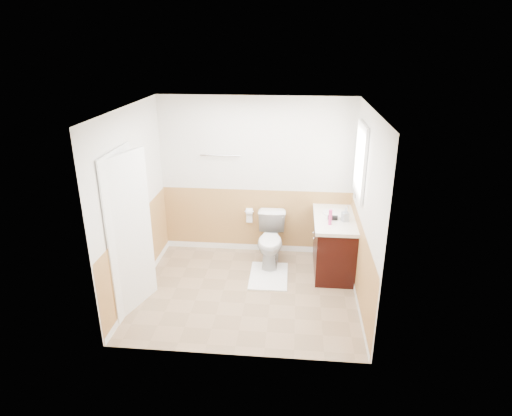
# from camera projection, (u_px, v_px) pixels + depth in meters

# --- Properties ---
(floor) EXTENTS (3.00, 3.00, 0.00)m
(floor) POSITION_uv_depth(u_px,v_px,m) (247.00, 291.00, 6.03)
(floor) COLOR #8C7051
(floor) RESTS_ON ground
(ceiling) EXTENTS (3.00, 3.00, 0.00)m
(ceiling) POSITION_uv_depth(u_px,v_px,m) (246.00, 109.00, 5.12)
(ceiling) COLOR white
(ceiling) RESTS_ON floor
(wall_back) EXTENTS (3.00, 0.00, 3.00)m
(wall_back) POSITION_uv_depth(u_px,v_px,m) (256.00, 177.00, 6.78)
(wall_back) COLOR silver
(wall_back) RESTS_ON floor
(wall_front) EXTENTS (3.00, 0.00, 3.00)m
(wall_front) POSITION_uv_depth(u_px,v_px,m) (231.00, 254.00, 4.37)
(wall_front) COLOR silver
(wall_front) RESTS_ON floor
(wall_left) EXTENTS (0.00, 3.00, 3.00)m
(wall_left) POSITION_uv_depth(u_px,v_px,m) (133.00, 204.00, 5.71)
(wall_left) COLOR silver
(wall_left) RESTS_ON floor
(wall_right) EXTENTS (0.00, 3.00, 3.00)m
(wall_right) POSITION_uv_depth(u_px,v_px,m) (365.00, 212.00, 5.44)
(wall_right) COLOR silver
(wall_right) RESTS_ON floor
(wainscot_back) EXTENTS (3.00, 0.00, 3.00)m
(wainscot_back) POSITION_uv_depth(u_px,v_px,m) (256.00, 222.00, 7.04)
(wainscot_back) COLOR tan
(wainscot_back) RESTS_ON floor
(wainscot_front) EXTENTS (3.00, 0.00, 3.00)m
(wainscot_front) POSITION_uv_depth(u_px,v_px,m) (233.00, 316.00, 4.65)
(wainscot_front) COLOR tan
(wainscot_front) RESTS_ON floor
(wainscot_left) EXTENTS (0.00, 2.60, 2.60)m
(wainscot_left) POSITION_uv_depth(u_px,v_px,m) (139.00, 255.00, 5.98)
(wainscot_left) COLOR tan
(wainscot_left) RESTS_ON floor
(wainscot_right) EXTENTS (0.00, 2.60, 2.60)m
(wainscot_right) POSITION_uv_depth(u_px,v_px,m) (359.00, 265.00, 5.72)
(wainscot_right) COLOR tan
(wainscot_right) RESTS_ON floor
(toilet) EXTENTS (0.44, 0.76, 0.77)m
(toilet) POSITION_uv_depth(u_px,v_px,m) (271.00, 240.00, 6.66)
(toilet) COLOR silver
(toilet) RESTS_ON floor
(bath_mat) EXTENTS (0.56, 0.81, 0.02)m
(bath_mat) POSITION_uv_depth(u_px,v_px,m) (269.00, 276.00, 6.40)
(bath_mat) COLOR white
(bath_mat) RESTS_ON floor
(vanity_cabinet) EXTENTS (0.55, 1.10, 0.80)m
(vanity_cabinet) POSITION_uv_depth(u_px,v_px,m) (334.00, 246.00, 6.46)
(vanity_cabinet) COLOR black
(vanity_cabinet) RESTS_ON floor
(vanity_knob_left) EXTENTS (0.03, 0.03, 0.03)m
(vanity_knob_left) POSITION_uv_depth(u_px,v_px,m) (314.00, 238.00, 6.34)
(vanity_knob_left) COLOR silver
(vanity_knob_left) RESTS_ON vanity_cabinet
(vanity_knob_right) EXTENTS (0.03, 0.03, 0.03)m
(vanity_knob_right) POSITION_uv_depth(u_px,v_px,m) (314.00, 233.00, 6.53)
(vanity_knob_right) COLOR white
(vanity_knob_right) RESTS_ON vanity_cabinet
(countertop) EXTENTS (0.60, 1.15, 0.05)m
(countertop) POSITION_uv_depth(u_px,v_px,m) (335.00, 219.00, 6.31)
(countertop) COLOR white
(countertop) RESTS_ON vanity_cabinet
(sink_basin) EXTENTS (0.36, 0.36, 0.02)m
(sink_basin) POSITION_uv_depth(u_px,v_px,m) (335.00, 213.00, 6.44)
(sink_basin) COLOR white
(sink_basin) RESTS_ON countertop
(faucet) EXTENTS (0.02, 0.02, 0.14)m
(faucet) POSITION_uv_depth(u_px,v_px,m) (348.00, 210.00, 6.40)
(faucet) COLOR white
(faucet) RESTS_ON countertop
(lotion_bottle) EXTENTS (0.05, 0.05, 0.22)m
(lotion_bottle) POSITION_uv_depth(u_px,v_px,m) (330.00, 217.00, 6.03)
(lotion_bottle) COLOR #D63781
(lotion_bottle) RESTS_ON countertop
(soap_dispenser) EXTENTS (0.11, 0.11, 0.20)m
(soap_dispenser) POSITION_uv_depth(u_px,v_px,m) (345.00, 215.00, 6.14)
(soap_dispenser) COLOR #9BA2AE
(soap_dispenser) RESTS_ON countertop
(hair_dryer_body) EXTENTS (0.14, 0.07, 0.07)m
(hair_dryer_body) POSITION_uv_depth(u_px,v_px,m) (333.00, 218.00, 6.21)
(hair_dryer_body) COLOR black
(hair_dryer_body) RESTS_ON countertop
(hair_dryer_handle) EXTENTS (0.03, 0.03, 0.07)m
(hair_dryer_handle) POSITION_uv_depth(u_px,v_px,m) (330.00, 220.00, 6.21)
(hair_dryer_handle) COLOR black
(hair_dryer_handle) RESTS_ON countertop
(mirror_panel) EXTENTS (0.02, 0.35, 0.90)m
(mirror_panel) POSITION_uv_depth(u_px,v_px,m) (355.00, 165.00, 6.35)
(mirror_panel) COLOR silver
(mirror_panel) RESTS_ON wall_right
(window_frame) EXTENTS (0.04, 0.80, 1.00)m
(window_frame) POSITION_uv_depth(u_px,v_px,m) (360.00, 161.00, 5.81)
(window_frame) COLOR white
(window_frame) RESTS_ON wall_right
(window_glass) EXTENTS (0.01, 0.70, 0.90)m
(window_glass) POSITION_uv_depth(u_px,v_px,m) (362.00, 161.00, 5.81)
(window_glass) COLOR white
(window_glass) RESTS_ON wall_right
(door) EXTENTS (0.29, 0.78, 2.04)m
(door) POSITION_uv_depth(u_px,v_px,m) (130.00, 234.00, 5.36)
(door) COLOR white
(door) RESTS_ON wall_left
(door_frame) EXTENTS (0.02, 0.92, 2.10)m
(door_frame) POSITION_uv_depth(u_px,v_px,m) (124.00, 233.00, 5.37)
(door_frame) COLOR white
(door_frame) RESTS_ON wall_left
(door_knob) EXTENTS (0.06, 0.06, 0.06)m
(door_knob) POSITION_uv_depth(u_px,v_px,m) (144.00, 229.00, 5.69)
(door_knob) COLOR silver
(door_knob) RESTS_ON door
(towel_bar) EXTENTS (0.62, 0.02, 0.02)m
(towel_bar) POSITION_uv_depth(u_px,v_px,m) (220.00, 155.00, 6.65)
(towel_bar) COLOR silver
(towel_bar) RESTS_ON wall_back
(tp_holder_bar) EXTENTS (0.14, 0.02, 0.02)m
(tp_holder_bar) POSITION_uv_depth(u_px,v_px,m) (249.00, 212.00, 6.92)
(tp_holder_bar) COLOR silver
(tp_holder_bar) RESTS_ON wall_back
(tp_roll) EXTENTS (0.10, 0.11, 0.11)m
(tp_roll) POSITION_uv_depth(u_px,v_px,m) (249.00, 212.00, 6.92)
(tp_roll) COLOR white
(tp_roll) RESTS_ON tp_holder_bar
(tp_sheet) EXTENTS (0.10, 0.01, 0.16)m
(tp_sheet) POSITION_uv_depth(u_px,v_px,m) (249.00, 218.00, 6.96)
(tp_sheet) COLOR white
(tp_sheet) RESTS_ON tp_roll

